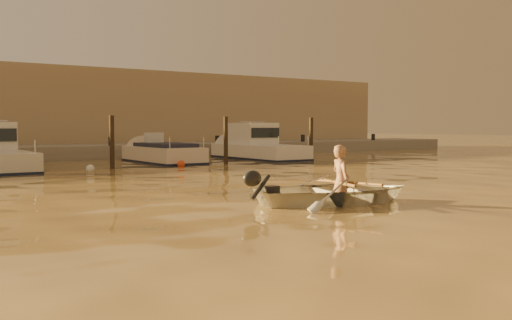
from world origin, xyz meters
TOP-DOWN VIEW (x-y plane):
  - ground_plane at (0.00, 0.00)m, footprint 160.00×160.00m
  - dinghy at (0.31, 1.90)m, footprint 3.87×3.18m
  - person at (0.40, 1.87)m, footprint 0.49×0.63m
  - outboard_motor at (-1.15, 2.28)m, footprint 0.97×0.62m
  - oar_port at (0.55, 1.83)m, footprint 0.16×2.10m
  - oar_starboard at (0.35, 1.89)m, footprint 0.93×1.93m
  - moored_boat_3 at (2.90, 16.00)m, footprint 1.92×5.60m
  - moored_boat_4 at (8.03, 16.00)m, footprint 2.10×6.54m
  - piling_2 at (-0.20, 13.80)m, footprint 0.18×0.18m
  - piling_3 at (4.80, 13.80)m, footprint 0.18×0.18m
  - piling_4 at (9.50, 13.80)m, footprint 0.18×0.18m
  - fender_c at (-1.36, 12.82)m, footprint 0.30×0.30m
  - fender_d at (2.43, 13.30)m, footprint 0.30×0.30m
  - fender_e at (8.56, 13.51)m, footprint 0.30×0.30m
  - quay at (0.00, 21.50)m, footprint 52.00×4.00m
  - waterfront_building at (0.00, 27.00)m, footprint 46.00×7.00m

SIDE VIEW (x-z plane):
  - ground_plane at x=0.00m, z-range 0.00..0.00m
  - fender_c at x=-1.36m, z-range -0.05..0.25m
  - fender_d at x=2.43m, z-range -0.05..0.25m
  - fender_e at x=8.56m, z-range -0.05..0.25m
  - quay at x=0.00m, z-range -0.35..0.65m
  - moored_boat_3 at x=2.90m, z-range -0.25..0.70m
  - dinghy at x=0.31m, z-range -0.12..0.58m
  - outboard_motor at x=-1.15m, z-range -0.07..0.63m
  - oar_port at x=0.55m, z-range 0.35..0.49m
  - oar_starboard at x=0.35m, z-range 0.35..0.49m
  - person at x=0.40m, z-range -0.30..1.22m
  - moored_boat_4 at x=8.03m, z-range -0.25..1.50m
  - piling_2 at x=-0.20m, z-range -0.20..2.00m
  - piling_3 at x=4.80m, z-range -0.20..2.00m
  - piling_4 at x=9.50m, z-range -0.20..2.00m
  - waterfront_building at x=0.00m, z-range 0.00..4.80m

